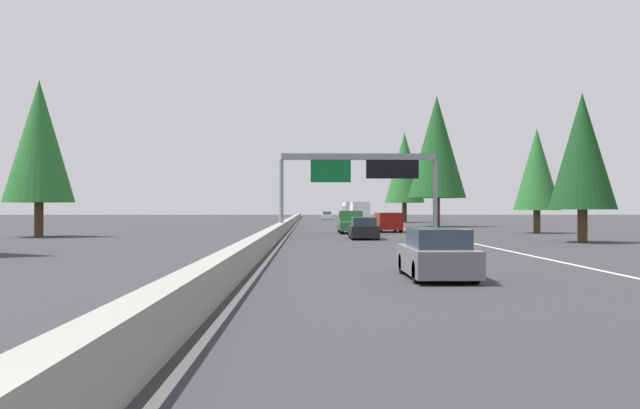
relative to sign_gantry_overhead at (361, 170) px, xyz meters
name	(u,v)px	position (x,y,z in m)	size (l,w,h in m)	color
ground_plane	(288,231)	(6.79, 6.04, -5.12)	(320.00, 320.00, 0.00)	#2D2D30
median_barrier	(290,222)	(26.79, 6.34, -4.67)	(180.00, 0.56, 0.90)	gray
shoulder_stripe_right	(401,228)	(16.79, -5.48, -5.12)	(160.00, 0.16, 0.01)	silver
shoulder_stripe_median	(293,228)	(16.79, 5.79, -5.12)	(160.00, 0.16, 0.01)	silver
sign_gantry_overhead	(361,170)	(0.00, 0.00, 0.00)	(0.50, 12.68, 6.44)	gray
sedan_distant_b	(437,255)	(-34.71, 0.39, -4.44)	(4.40, 1.80, 1.47)	slate
sedan_far_right	(363,229)	(-8.93, 0.49, -4.44)	(4.40, 1.80, 1.47)	black
minivan_distant_a	(388,221)	(4.92, -2.77, -4.17)	(5.00, 1.95, 1.69)	maroon
box_truck_mid_left	(359,212)	(43.12, -3.11, -3.51)	(8.50, 2.40, 2.95)	white
bus_near_right	(351,210)	(59.41, -2.96, -3.41)	(11.50, 2.55, 3.10)	white
pickup_near_center	(351,222)	(2.31, 0.65, -4.21)	(5.60, 2.00, 1.86)	#2D6B38
sedan_mid_center	(327,216)	(74.76, 0.69, -4.44)	(4.40, 1.80, 1.47)	white
conifer_right_near	(582,151)	(-13.59, -12.40, 0.38)	(3.99, 3.99, 9.07)	#4C3823
conifer_right_mid	(537,170)	(2.04, -14.85, 0.17)	(3.84, 3.84, 8.72)	#4C3823
conifer_right_far	(437,147)	(22.41, -10.30, 3.87)	(6.51, 6.51, 14.79)	#4C3823
conifer_right_distant	(404,168)	(46.02, -9.96, 2.92)	(5.82, 5.82, 13.23)	#4C3823
conifer_left_near	(39,141)	(-4.83, 23.66, 1.80)	(5.01, 5.01, 11.39)	#4C3823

